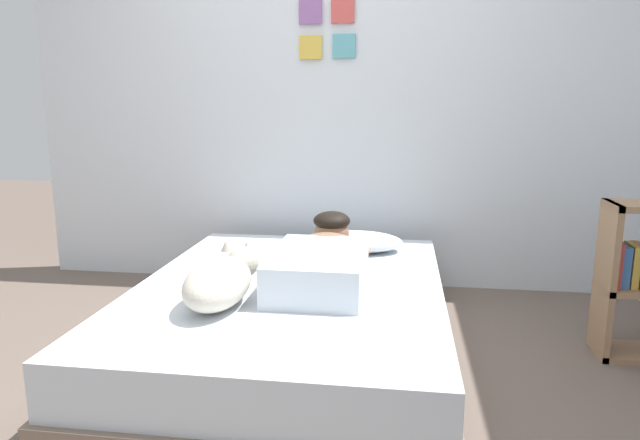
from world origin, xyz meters
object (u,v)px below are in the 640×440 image
pillow (358,241)px  coffee_cup (338,253)px  dog (221,280)px  bed (291,319)px  cell_phone (237,284)px  person_lying (323,259)px

pillow → coffee_cup: 0.24m
dog → bed: bearing=52.6°
bed → cell_phone: (-0.25, -0.07, 0.18)m
person_lying → cell_phone: 0.43m
person_lying → coffee_cup: bearing=84.3°
bed → dog: bearing=-127.4°
dog → pillow: bearing=62.2°
bed → pillow: bearing=67.5°
coffee_cup → cell_phone: bearing=-130.2°
bed → cell_phone: cell_phone is taller
person_lying → dog: size_ratio=1.60×
bed → person_lying: 0.33m
pillow → coffee_cup: pillow is taller
dog → cell_phone: bearing=91.5°
cell_phone → dog: bearing=-88.5°
pillow → cell_phone: (-0.52, -0.72, -0.05)m
bed → person_lying: person_lying is taller
person_lying → pillow: bearing=77.8°
bed → dog: dog is taller
bed → coffee_cup: (0.18, 0.44, 0.22)m
pillow → person_lying: 0.60m
person_lying → cell_phone: bearing=-160.3°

